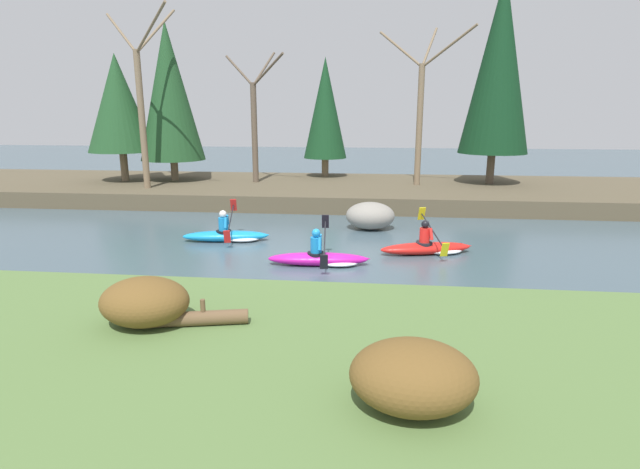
% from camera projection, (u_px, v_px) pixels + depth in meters
% --- Properties ---
extents(ground_plane, '(90.00, 90.00, 0.00)m').
position_uv_depth(ground_plane, '(311.00, 260.00, 13.90)').
color(ground_plane, '#425660').
extents(riverbank_near, '(44.00, 6.83, 0.65)m').
position_uv_depth(riverbank_near, '(250.00, 382.00, 7.03)').
color(riverbank_near, '#56753D').
rests_on(riverbank_near, ground).
extents(riverbank_far, '(44.00, 8.14, 0.69)m').
position_uv_depth(riverbank_far, '(338.00, 191.00, 23.81)').
color(riverbank_far, brown).
rests_on(riverbank_far, ground).
extents(conifer_tree_far_left, '(3.14, 3.14, 6.01)m').
position_uv_depth(conifer_tree_far_left, '(118.00, 103.00, 23.82)').
color(conifer_tree_far_left, '#7A664C').
rests_on(conifer_tree_far_left, riverbank_far).
extents(conifer_tree_left, '(3.10, 3.10, 7.49)m').
position_uv_depth(conifer_tree_left, '(169.00, 92.00, 23.92)').
color(conifer_tree_left, '#7A664C').
rests_on(conifer_tree_left, riverbank_far).
extents(conifer_tree_mid_left, '(2.23, 2.23, 6.01)m').
position_uv_depth(conifer_tree_mid_left, '(325.00, 109.00, 25.55)').
color(conifer_tree_mid_left, '#7A664C').
rests_on(conifer_tree_mid_left, riverbank_far).
extents(conifer_tree_centre, '(3.15, 3.15, 9.36)m').
position_uv_depth(conifer_tree_centre, '(499.00, 65.00, 22.48)').
color(conifer_tree_centre, brown).
rests_on(conifer_tree_centre, riverbank_far).
extents(bare_tree_upstream, '(4.30, 4.24, 7.86)m').
position_uv_depth(bare_tree_upstream, '(142.00, 103.00, 21.58)').
color(bare_tree_upstream, '#7A664C').
rests_on(bare_tree_upstream, riverbank_far).
extents(bare_tree_mid_upstream, '(3.42, 3.38, 6.19)m').
position_uv_depth(bare_tree_mid_upstream, '(255.00, 121.00, 23.69)').
color(bare_tree_mid_upstream, brown).
rests_on(bare_tree_mid_upstream, riverbank_far).
extents(bare_tree_mid_downstream, '(3.96, 3.91, 7.21)m').
position_uv_depth(bare_tree_mid_downstream, '(421.00, 110.00, 22.65)').
color(bare_tree_mid_downstream, '#7A664C').
rests_on(bare_tree_mid_downstream, riverbank_far).
extents(shrub_clump_second, '(1.44, 1.20, 0.78)m').
position_uv_depth(shrub_clump_second, '(145.00, 302.00, 8.06)').
color(shrub_clump_second, brown).
rests_on(shrub_clump_second, riverbank_near).
extents(shrub_clump_third, '(1.49, 1.24, 0.80)m').
position_uv_depth(shrub_clump_third, '(413.00, 376.00, 5.76)').
color(shrub_clump_third, brown).
rests_on(shrub_clump_third, riverbank_near).
extents(kayaker_lead, '(2.78, 2.04, 1.20)m').
position_uv_depth(kayaker_lead, '(430.00, 247.00, 14.49)').
color(kayaker_lead, red).
rests_on(kayaker_lead, ground).
extents(kayaker_middle, '(2.79, 2.07, 1.20)m').
position_uv_depth(kayaker_middle, '(322.00, 258.00, 13.41)').
color(kayaker_middle, '#C61999').
rests_on(kayaker_middle, ground).
extents(kayaker_trailing, '(2.80, 2.07, 1.20)m').
position_uv_depth(kayaker_trailing, '(229.00, 235.00, 15.90)').
color(kayaker_trailing, '#1993D6').
rests_on(kayaker_trailing, ground).
extents(boulder_midstream, '(1.70, 1.33, 0.96)m').
position_uv_depth(boulder_midstream, '(370.00, 216.00, 17.46)').
color(boulder_midstream, gray).
rests_on(boulder_midstream, ground).
extents(driftwood_log, '(1.84, 0.64, 0.44)m').
position_uv_depth(driftwood_log, '(191.00, 319.00, 8.06)').
color(driftwood_log, brown).
rests_on(driftwood_log, riverbank_near).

